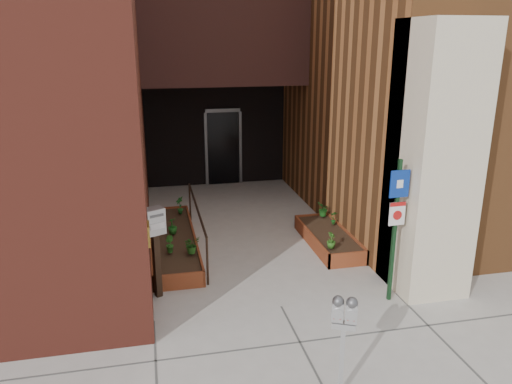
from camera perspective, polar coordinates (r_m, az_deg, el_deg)
ground at (r=8.18m, az=2.91°, el=-12.96°), size 80.00×80.00×0.00m
architecture at (r=13.85m, az=-5.54°, el=20.72°), size 20.00×14.60×10.00m
planter_left at (r=10.32m, az=-9.46°, el=-5.71°), size 0.90×3.60×0.30m
planter_right at (r=10.46m, az=8.26°, el=-5.33°), size 0.80×2.20×0.30m
handrail at (r=10.08m, az=-6.78°, el=-2.41°), size 0.04×3.34×0.90m
parking_meter at (r=5.97m, az=10.03°, el=-14.20°), size 0.30×0.21×1.32m
sign_post at (r=8.06m, az=15.73°, el=-2.70°), size 0.32×0.08×2.36m
payment_dropbox at (r=8.16m, az=-11.47°, el=-4.69°), size 0.37×0.33×1.54m
shrub_left_a at (r=9.31m, az=-7.37°, el=-5.99°), size 0.39×0.39×0.33m
shrub_left_b at (r=9.40m, az=-9.88°, el=-5.89°), size 0.23×0.23×0.32m
shrub_left_c at (r=10.27m, az=-9.53°, el=-3.82°), size 0.26×0.26×0.33m
shrub_left_d at (r=11.37m, az=-8.70°, el=-1.50°), size 0.26×0.26×0.40m
shrub_right_a at (r=9.56m, az=8.60°, el=-5.47°), size 0.24×0.24×0.31m
shrub_right_b at (r=10.76m, az=8.88°, el=-2.91°), size 0.16×0.16×0.29m
shrub_right_c at (r=11.19m, az=7.70°, el=-1.98°), size 0.38×0.38×0.32m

